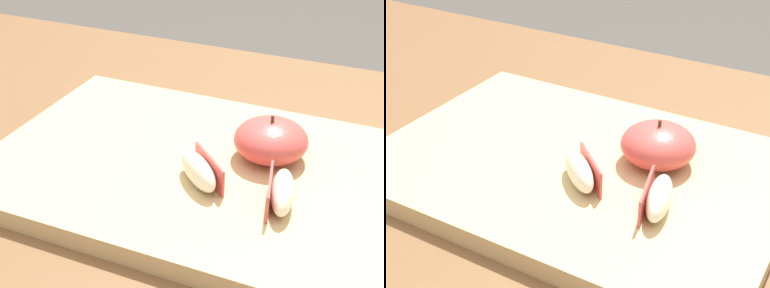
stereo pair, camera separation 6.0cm
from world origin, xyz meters
TOP-DOWN VIEW (x-y plane):
  - dining_table at (0.00, 0.00)m, footprint 1.43×0.78m
  - cutting_board at (-0.00, 0.01)m, footprint 0.43×0.31m
  - apple_half_skin_up at (0.07, 0.05)m, footprint 0.08×0.08m
  - apple_wedge_front at (0.02, -0.03)m, footprint 0.06×0.06m
  - apple_wedge_middle at (0.11, -0.03)m, footprint 0.04×0.07m

SIDE VIEW (x-z plane):
  - dining_table at x=0.00m, z-range 0.27..1.02m
  - cutting_board at x=0.00m, z-range 0.75..0.77m
  - apple_wedge_front at x=0.02m, z-range 0.77..0.80m
  - apple_wedge_middle at x=0.11m, z-range 0.77..0.80m
  - apple_half_skin_up at x=0.07m, z-range 0.77..0.82m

